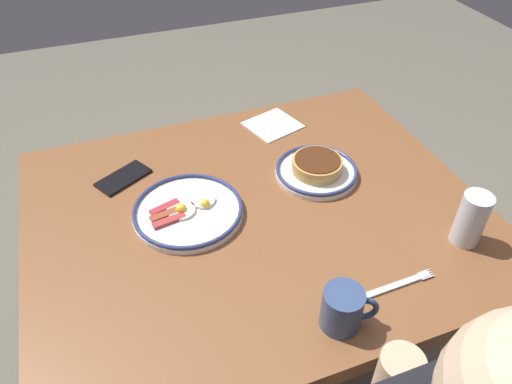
{
  "coord_description": "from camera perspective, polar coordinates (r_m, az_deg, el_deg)",
  "views": [
    {
      "loc": [
        0.31,
        0.84,
        1.56
      ],
      "look_at": [
        -0.01,
        -0.03,
        0.76
      ],
      "focal_mm": 33.87,
      "sensor_mm": 36.0,
      "label": 1
    }
  ],
  "objects": [
    {
      "name": "paper_napkin",
      "position": [
        1.53,
        1.98,
        7.92
      ],
      "size": [
        0.18,
        0.18,
        0.0
      ],
      "primitive_type": "cube",
      "rotation": [
        0.0,
        0.0,
        0.3
      ],
      "color": "white",
      "rests_on": "dining_table"
    },
    {
      "name": "cell_phone",
      "position": [
        1.36,
        -15.39,
        1.63
      ],
      "size": [
        0.16,
        0.13,
        0.01
      ],
      "primitive_type": "cube",
      "rotation": [
        0.0,
        0.0,
        0.5
      ],
      "color": "black",
      "rests_on": "dining_table"
    },
    {
      "name": "dining_table",
      "position": [
        1.27,
        0.05,
        -4.74
      ],
      "size": [
        1.13,
        0.93,
        0.73
      ],
      "color": "brown",
      "rests_on": "ground_plane"
    },
    {
      "name": "drinking_glass",
      "position": [
        1.21,
        23.97,
        -3.17
      ],
      "size": [
        0.07,
        0.07,
        0.13
      ],
      "color": "silver",
      "rests_on": "dining_table"
    },
    {
      "name": "coffee_mug",
      "position": [
        0.98,
        10.27,
        -13.38
      ],
      "size": [
        0.11,
        0.08,
        0.09
      ],
      "color": "#334772",
      "rests_on": "dining_table"
    },
    {
      "name": "ground_plane",
      "position": [
        1.8,
        0.04,
        -19.5
      ],
      "size": [
        6.0,
        6.0,
        0.0
      ],
      "primitive_type": "plane",
      "color": "#656051"
    },
    {
      "name": "fork_near",
      "position": [
        1.09,
        15.85,
        -10.69
      ],
      "size": [
        0.2,
        0.02,
        0.01
      ],
      "color": "silver",
      "rests_on": "dining_table"
    },
    {
      "name": "plate_near_main",
      "position": [
        1.21,
        -8.06,
        -2.19
      ],
      "size": [
        0.28,
        0.28,
        0.04
      ],
      "color": "white",
      "rests_on": "dining_table"
    },
    {
      "name": "plate_center_pancakes",
      "position": [
        1.33,
        7.17,
        2.72
      ],
      "size": [
        0.23,
        0.23,
        0.05
      ],
      "color": "white",
      "rests_on": "dining_table"
    }
  ]
}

